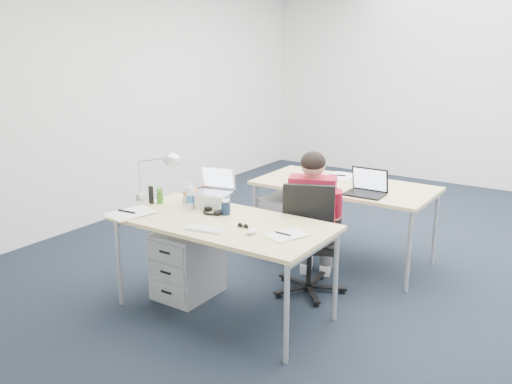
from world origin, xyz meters
TOP-DOWN VIEW (x-y plane):
  - floor at (0.00, 0.00)m, footprint 7.00×7.00m
  - room at (0.00, 0.00)m, footprint 6.02×7.02m
  - desk_near at (-0.50, -1.43)m, footprint 1.60×0.80m
  - desk_far at (-0.22, 0.03)m, footprint 1.60×0.80m
  - office_chair at (-0.13, -0.78)m, footprint 0.80×0.80m
  - seated_person at (-0.19, -0.63)m, footprint 0.52×0.70m
  - drawer_pedestal_near at (-0.93, -1.35)m, footprint 0.40×0.50m
  - drawer_pedestal_far at (-0.76, -0.05)m, footprint 0.40×0.50m
  - silver_laptop at (-0.78, -1.20)m, footprint 0.33×0.29m
  - wireless_keyboard at (-0.49, -1.66)m, footprint 0.30×0.17m
  - computer_mouse at (-0.17, -1.55)m, footprint 0.07×0.10m
  - headphones at (-0.69, -1.32)m, footprint 0.23×0.21m
  - can_koozie at (-0.58, -1.30)m, footprint 0.09×0.09m
  - water_bottle at (-0.91, -1.32)m, footprint 0.08×0.08m
  - bear_figurine at (-1.20, -1.35)m, footprint 0.08×0.07m
  - book_stack at (-0.96, -1.17)m, footprint 0.22×0.18m
  - cordless_phone at (-1.25, -1.40)m, footprint 0.04×0.03m
  - papers_left at (-1.19, -1.70)m, footprint 0.30×0.39m
  - papers_right at (0.04, -1.46)m, footprint 0.26×0.31m
  - sunglasses at (-0.30, -1.48)m, footprint 0.09×0.04m
  - desk_lamp at (-1.25, -1.37)m, footprint 0.43×0.25m
  - dark_laptop at (0.08, -0.22)m, footprint 0.33×0.32m
  - far_cup at (0.02, 0.12)m, footprint 0.08×0.08m
  - far_papers at (-0.37, 0.24)m, footprint 0.27×0.36m

SIDE VIEW (x-z plane):
  - floor at x=0.00m, z-range 0.00..0.00m
  - office_chair at x=-0.13m, z-range -0.21..0.75m
  - drawer_pedestal_near at x=-0.93m, z-range 0.00..0.55m
  - drawer_pedestal_far at x=-0.76m, z-range 0.00..0.55m
  - seated_person at x=-0.19m, z-range 0.00..1.16m
  - desk_near at x=-0.50m, z-range 0.32..1.05m
  - desk_far at x=-0.22m, z-range 0.32..1.05m
  - papers_right at x=0.04m, z-range 0.73..0.74m
  - far_papers at x=-0.37m, z-range 0.73..0.74m
  - papers_left at x=-1.19m, z-range 0.73..0.74m
  - wireless_keyboard at x=-0.49m, z-range 0.73..0.74m
  - sunglasses at x=-0.30m, z-range 0.73..0.75m
  - headphones at x=-0.69m, z-range 0.73..0.76m
  - computer_mouse at x=-0.17m, z-range 0.73..0.76m
  - book_stack at x=-0.96m, z-range 0.73..0.82m
  - far_cup at x=0.02m, z-range 0.73..0.84m
  - can_koozie at x=-0.58m, z-range 0.73..0.84m
  - bear_figurine at x=-1.20m, z-range 0.73..0.86m
  - cordless_phone at x=-1.25m, z-range 0.73..0.87m
  - water_bottle at x=-0.91m, z-range 0.73..0.93m
  - dark_laptop at x=0.08m, z-range 0.73..0.96m
  - silver_laptop at x=-0.78m, z-range 0.73..1.03m
  - desk_lamp at x=-1.25m, z-range 0.73..1.19m
  - room at x=0.00m, z-range 0.31..3.12m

